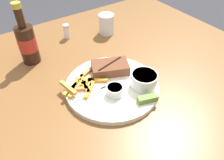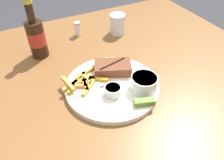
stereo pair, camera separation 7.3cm
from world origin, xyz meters
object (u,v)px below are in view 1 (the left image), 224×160
dipping_sauce_cup (115,90)px  drinking_glass (106,24)px  salt_shaker (67,31)px  coleslaw_cup (144,79)px  steak_portion (110,68)px  pickle_spear (148,99)px  beer_bottle (27,43)px  dinner_plate (112,86)px  fork_utensil (90,93)px

dipping_sauce_cup → drinking_glass: size_ratio=0.59×
salt_shaker → coleslaw_cup: bearing=-82.2°
steak_portion → drinking_glass: drinking_glass is taller
steak_portion → salt_shaker: (-0.01, 0.33, -0.00)m
steak_portion → drinking_glass: (0.16, 0.27, 0.01)m
pickle_spear → dipping_sauce_cup: bearing=128.1°
dipping_sauce_cup → salt_shaker: salt_shaker is taller
steak_portion → dipping_sauce_cup: 0.12m
steak_portion → beer_bottle: size_ratio=0.63×
drinking_glass → salt_shaker: bearing=159.3°
salt_shaker → steak_portion: bearing=-87.8°
dipping_sauce_cup → drinking_glass: bearing=60.3°
dinner_plate → coleslaw_cup: size_ratio=3.65×
dipping_sauce_cup → pickle_spear: dipping_sauce_cup is taller
beer_bottle → coleslaw_cup: bearing=-55.6°
coleslaw_cup → dipping_sauce_cup: (-0.10, 0.02, -0.01)m
steak_portion → fork_utensil: size_ratio=1.12×
fork_utensil → beer_bottle: 0.33m
dinner_plate → coleslaw_cup: (0.08, -0.07, 0.04)m
drinking_glass → coleslaw_cup: bearing=-105.6°
drinking_glass → salt_shaker: 0.19m
dinner_plate → coleslaw_cup: bearing=-37.7°
dinner_plate → salt_shaker: 0.40m
pickle_spear → steak_portion: bearing=94.2°
coleslaw_cup → drinking_glass: bearing=74.4°
fork_utensil → beer_bottle: (-0.09, 0.31, 0.07)m
pickle_spear → drinking_glass: bearing=72.2°
pickle_spear → beer_bottle: 0.49m
pickle_spear → drinking_glass: drinking_glass is taller
steak_portion → salt_shaker: bearing=92.2°
steak_portion → drinking_glass: 0.31m
beer_bottle → drinking_glass: bearing=2.9°
coleslaw_cup → beer_bottle: bearing=124.4°
coleslaw_cup → beer_bottle: beer_bottle is taller
fork_utensil → drinking_glass: bearing=52.3°
steak_portion → fork_utensil: (-0.12, -0.06, -0.02)m
dipping_sauce_cup → pickle_spear: bearing=-51.9°
fork_utensil → salt_shaker: size_ratio=2.07×
steak_portion → salt_shaker: 0.33m
steak_portion → coleslaw_cup: bearing=-68.5°
pickle_spear → salt_shaker: size_ratio=1.04×
dipping_sauce_cup → dinner_plate: bearing=66.7°
pickle_spear → dinner_plate: bearing=110.8°
fork_utensil → beer_bottle: bearing=109.0°
dinner_plate → steak_portion: 0.08m
steak_portion → dipping_sauce_cup: bearing=-116.6°
fork_utensil → salt_shaker: salt_shaker is taller
fork_utensil → salt_shaker: bearing=77.7°
dinner_plate → salt_shaker: salt_shaker is taller
steak_portion → dipping_sauce_cup: (-0.05, -0.10, -0.00)m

